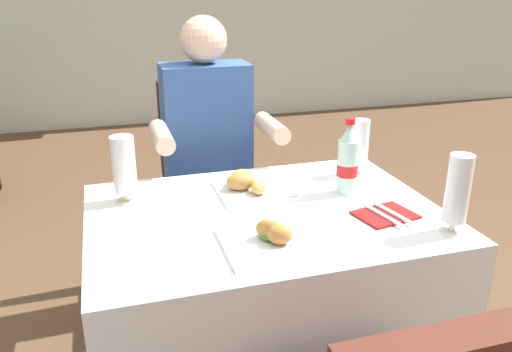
{
  "coord_description": "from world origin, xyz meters",
  "views": [
    {
      "loc": [
        -0.56,
        -1.41,
        1.39
      ],
      "look_at": [
        -0.11,
        0.07,
        0.8
      ],
      "focal_mm": 36.42,
      "sensor_mm": 36.0,
      "label": 1
    }
  ],
  "objects_px": {
    "beer_glass_right": "(360,146)",
    "seated_diner_far": "(210,152)",
    "chair_far_diner_seat": "(213,177)",
    "beer_glass_left": "(124,168)",
    "main_dining_table": "(265,262)",
    "cola_bottle_primary": "(348,161)",
    "plate_far_diner": "(248,184)",
    "napkin_cutlery_set": "(385,215)",
    "plate_near_camera": "(270,239)",
    "beer_glass_middle": "(457,195)"
  },
  "relations": [
    {
      "from": "beer_glass_right",
      "to": "seated_diner_far",
      "type": "bearing_deg",
      "value": 135.8
    },
    {
      "from": "chair_far_diner_seat",
      "to": "beer_glass_left",
      "type": "distance_m",
      "value": 0.76
    },
    {
      "from": "main_dining_table",
      "to": "cola_bottle_primary",
      "type": "relative_size",
      "value": 4.2
    },
    {
      "from": "cola_bottle_primary",
      "to": "beer_glass_left",
      "type": "bearing_deg",
      "value": 169.33
    },
    {
      "from": "chair_far_diner_seat",
      "to": "plate_far_diner",
      "type": "bearing_deg",
      "value": -90.61
    },
    {
      "from": "cola_bottle_primary",
      "to": "napkin_cutlery_set",
      "type": "xyz_separation_m",
      "value": [
        0.03,
        -0.2,
        -0.11
      ]
    },
    {
      "from": "plate_near_camera",
      "to": "napkin_cutlery_set",
      "type": "bearing_deg",
      "value": 10.81
    },
    {
      "from": "cola_bottle_primary",
      "to": "main_dining_table",
      "type": "bearing_deg",
      "value": -167.39
    },
    {
      "from": "plate_far_diner",
      "to": "beer_glass_right",
      "type": "height_order",
      "value": "beer_glass_right"
    },
    {
      "from": "beer_glass_right",
      "to": "cola_bottle_primary",
      "type": "bearing_deg",
      "value": -128.92
    },
    {
      "from": "beer_glass_middle",
      "to": "cola_bottle_primary",
      "type": "height_order",
      "value": "cola_bottle_primary"
    },
    {
      "from": "beer_glass_left",
      "to": "beer_glass_right",
      "type": "relative_size",
      "value": 1.07
    },
    {
      "from": "plate_far_diner",
      "to": "beer_glass_right",
      "type": "xyz_separation_m",
      "value": [
        0.43,
        0.05,
        0.08
      ]
    },
    {
      "from": "main_dining_table",
      "to": "beer_glass_left",
      "type": "relative_size",
      "value": 4.93
    },
    {
      "from": "beer_glass_left",
      "to": "napkin_cutlery_set",
      "type": "height_order",
      "value": "beer_glass_left"
    },
    {
      "from": "cola_bottle_primary",
      "to": "plate_near_camera",
      "type": "bearing_deg",
      "value": -142.09
    },
    {
      "from": "chair_far_diner_seat",
      "to": "napkin_cutlery_set",
      "type": "distance_m",
      "value": 0.99
    },
    {
      "from": "main_dining_table",
      "to": "beer_glass_left",
      "type": "xyz_separation_m",
      "value": [
        -0.4,
        0.2,
        0.29
      ]
    },
    {
      "from": "chair_far_diner_seat",
      "to": "cola_bottle_primary",
      "type": "height_order",
      "value": "cola_bottle_primary"
    },
    {
      "from": "beer_glass_right",
      "to": "cola_bottle_primary",
      "type": "xyz_separation_m",
      "value": [
        -0.12,
        -0.15,
        0.01
      ]
    },
    {
      "from": "seated_diner_far",
      "to": "plate_near_camera",
      "type": "distance_m",
      "value": 0.88
    },
    {
      "from": "main_dining_table",
      "to": "plate_far_diner",
      "type": "relative_size",
      "value": 4.4
    },
    {
      "from": "seated_diner_far",
      "to": "plate_far_diner",
      "type": "distance_m",
      "value": 0.5
    },
    {
      "from": "beer_glass_middle",
      "to": "plate_near_camera",
      "type": "bearing_deg",
      "value": 171.62
    },
    {
      "from": "beer_glass_right",
      "to": "napkin_cutlery_set",
      "type": "height_order",
      "value": "beer_glass_right"
    },
    {
      "from": "main_dining_table",
      "to": "chair_far_diner_seat",
      "type": "bearing_deg",
      "value": 90.0
    },
    {
      "from": "beer_glass_middle",
      "to": "beer_glass_right",
      "type": "height_order",
      "value": "beer_glass_middle"
    },
    {
      "from": "plate_far_diner",
      "to": "beer_glass_middle",
      "type": "height_order",
      "value": "beer_glass_middle"
    },
    {
      "from": "chair_far_diner_seat",
      "to": "cola_bottle_primary",
      "type": "xyz_separation_m",
      "value": [
        0.3,
        -0.71,
        0.28
      ]
    },
    {
      "from": "plate_near_camera",
      "to": "beer_glass_middle",
      "type": "distance_m",
      "value": 0.53
    },
    {
      "from": "seated_diner_far",
      "to": "napkin_cutlery_set",
      "type": "xyz_separation_m",
      "value": [
        0.37,
        -0.8,
        0.02
      ]
    },
    {
      "from": "plate_far_diner",
      "to": "beer_glass_middle",
      "type": "distance_m",
      "value": 0.66
    },
    {
      "from": "plate_far_diner",
      "to": "beer_glass_left",
      "type": "xyz_separation_m",
      "value": [
        -0.39,
        0.03,
        0.09
      ]
    },
    {
      "from": "seated_diner_far",
      "to": "plate_far_diner",
      "type": "bearing_deg",
      "value": -86.96
    },
    {
      "from": "beer_glass_left",
      "to": "seated_diner_far",
      "type": "bearing_deg",
      "value": 51.79
    },
    {
      "from": "beer_glass_middle",
      "to": "cola_bottle_primary",
      "type": "xyz_separation_m",
      "value": [
        -0.16,
        0.35,
        -0.0
      ]
    },
    {
      "from": "plate_far_diner",
      "to": "beer_glass_left",
      "type": "relative_size",
      "value": 1.12
    },
    {
      "from": "plate_far_diner",
      "to": "plate_near_camera",
      "type": "bearing_deg",
      "value": -96.92
    },
    {
      "from": "main_dining_table",
      "to": "beer_glass_middle",
      "type": "distance_m",
      "value": 0.61
    },
    {
      "from": "seated_diner_far",
      "to": "chair_far_diner_seat",
      "type": "bearing_deg",
      "value": 73.21
    },
    {
      "from": "plate_far_diner",
      "to": "beer_glass_middle",
      "type": "relative_size",
      "value": 1.06
    },
    {
      "from": "beer_glass_middle",
      "to": "beer_glass_left",
      "type": "bearing_deg",
      "value": 150.6
    },
    {
      "from": "main_dining_table",
      "to": "chair_far_diner_seat",
      "type": "height_order",
      "value": "chair_far_diner_seat"
    },
    {
      "from": "plate_near_camera",
      "to": "main_dining_table",
      "type": "bearing_deg",
      "value": 75.88
    },
    {
      "from": "chair_far_diner_seat",
      "to": "plate_near_camera",
      "type": "distance_m",
      "value": 1.0
    },
    {
      "from": "chair_far_diner_seat",
      "to": "cola_bottle_primary",
      "type": "distance_m",
      "value": 0.82
    },
    {
      "from": "plate_near_camera",
      "to": "beer_glass_middle",
      "type": "xyz_separation_m",
      "value": [
        0.51,
        -0.08,
        0.1
      ]
    },
    {
      "from": "chair_far_diner_seat",
      "to": "beer_glass_left",
      "type": "bearing_deg",
      "value": -124.81
    },
    {
      "from": "cola_bottle_primary",
      "to": "beer_glass_middle",
      "type": "bearing_deg",
      "value": -66.0
    },
    {
      "from": "plate_near_camera",
      "to": "cola_bottle_primary",
      "type": "xyz_separation_m",
      "value": [
        0.35,
        0.28,
        0.09
      ]
    }
  ]
}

